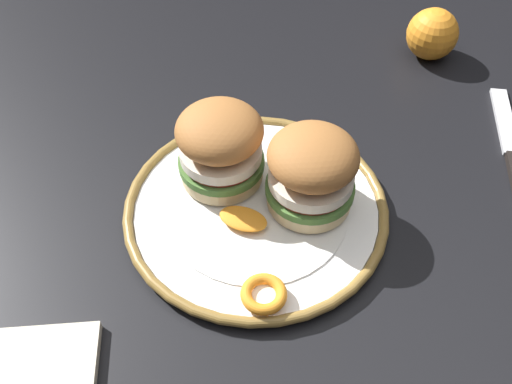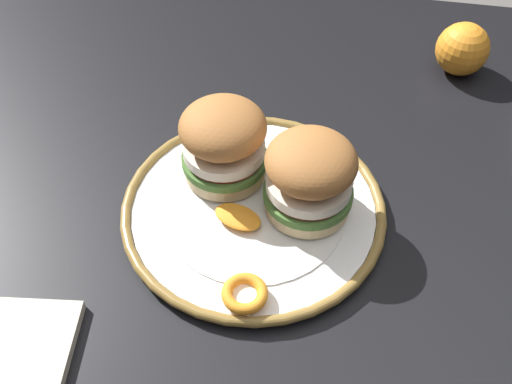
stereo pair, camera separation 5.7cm
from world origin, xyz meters
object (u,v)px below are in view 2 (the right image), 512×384
Objects in this scene: sandwich_half_right at (312,177)px; whole_orange at (465,49)px; dinner_plate at (256,209)px; dining_table at (315,279)px; sandwich_half_left at (226,142)px.

whole_orange is (-0.19, -0.31, -0.03)m from sandwich_half_right.
dinner_plate is 2.70× the size of sandwich_half_right.
sandwich_half_left is at bearing -29.55° from dining_table.
sandwich_half_right is (-0.10, 0.04, 0.00)m from sandwich_half_left.
dining_table is 0.16m from sandwich_half_right.
whole_orange is at bearing -127.52° from dinner_plate.
dining_table is 11.99× the size of sandwich_half_right.
sandwich_half_left is at bearing -45.78° from dinner_plate.
whole_orange is at bearing -136.28° from sandwich_half_left.
sandwich_half_right is at bearing -171.55° from dinner_plate.
sandwich_half_left is (0.12, -0.07, 0.15)m from dining_table.
dining_table is at bearing 64.15° from whole_orange.
sandwich_half_left is 1.67× the size of whole_orange.
dinner_plate is at bearing 52.48° from whole_orange.
dinner_plate is at bearing 8.45° from sandwich_half_right.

